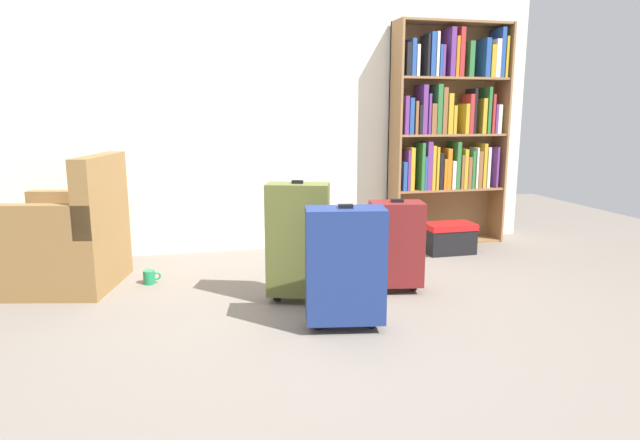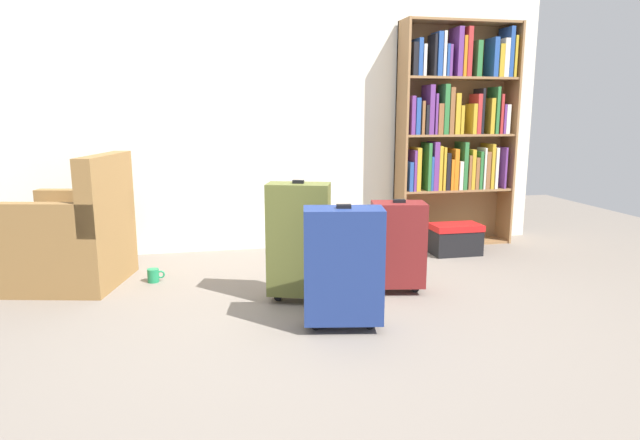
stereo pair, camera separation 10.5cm
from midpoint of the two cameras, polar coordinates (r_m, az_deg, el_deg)
ground_plane at (r=3.05m, az=1.47°, el=-11.55°), size 8.44×8.44×0.00m
back_wall at (r=4.76m, az=-4.18°, el=12.62°), size 4.82×0.10×2.60m
bookshelf at (r=5.04m, az=14.47°, el=9.53°), size 1.04×0.28×1.94m
armchair at (r=4.12m, az=-23.55°, el=-1.86°), size 0.84×0.84×0.90m
mug at (r=4.04m, az=-16.19°, el=-5.56°), size 0.12×0.08×0.10m
storage_box at (r=4.75m, az=14.52°, el=-1.85°), size 0.41×0.25×0.26m
suitcase_dark_red at (r=3.64m, az=8.94°, el=-2.51°), size 0.38×0.28×0.62m
suitcase_olive at (r=3.41m, az=-1.34°, el=-2.06°), size 0.42×0.30×0.77m
suitcase_navy_blue at (r=2.98m, az=3.45°, el=-4.74°), size 0.46×0.29×0.70m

